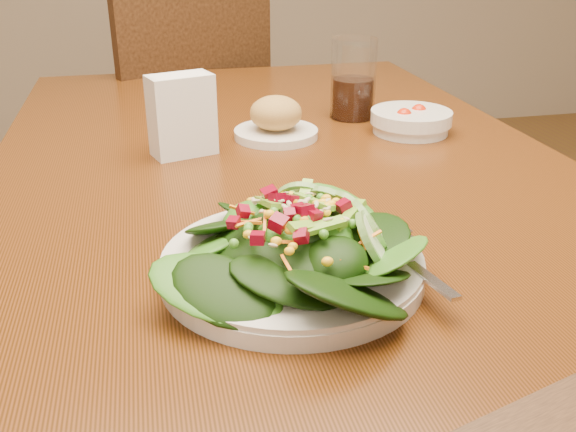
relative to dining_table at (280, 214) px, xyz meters
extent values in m
cube|color=#5C2C10|center=(0.00, 0.00, 0.08)|extent=(0.90, 1.40, 0.04)
cylinder|color=#4A2C15|center=(-0.39, 0.64, -0.29)|extent=(0.07, 0.07, 0.71)
cylinder|color=#4A2C15|center=(0.39, 0.64, -0.29)|extent=(0.07, 0.07, 0.71)
cube|color=#4A2C15|center=(-0.15, 0.91, -0.18)|extent=(0.61, 0.61, 0.04)
cylinder|color=#4A2C15|center=(-0.06, 1.17, -0.43)|extent=(0.04, 0.04, 0.45)
cylinder|color=#4A2C15|center=(-0.41, 1.01, -0.43)|extent=(0.04, 0.04, 0.45)
cylinder|color=#4A2C15|center=(0.11, 0.81, -0.43)|extent=(0.04, 0.04, 0.45)
cylinder|color=#4A2C15|center=(-0.25, 0.65, -0.43)|extent=(0.04, 0.04, 0.45)
cube|color=#4A2C15|center=(-0.06, 0.71, 0.09)|extent=(0.41, 0.21, 0.50)
cylinder|color=silver|center=(-0.07, -0.37, 0.11)|extent=(0.28, 0.28, 0.02)
ellipsoid|color=black|center=(-0.07, -0.37, 0.14)|extent=(0.19, 0.19, 0.04)
cube|color=silver|center=(0.05, -0.40, 0.12)|extent=(0.05, 0.18, 0.01)
cylinder|color=silver|center=(0.01, 0.10, 0.11)|extent=(0.15, 0.15, 0.01)
ellipsoid|color=tan|center=(0.01, 0.10, 0.15)|extent=(0.09, 0.09, 0.06)
cylinder|color=silver|center=(0.25, 0.08, 0.12)|extent=(0.14, 0.14, 0.04)
sphere|color=red|center=(0.27, 0.09, 0.13)|extent=(0.03, 0.03, 0.03)
sphere|color=red|center=(0.24, 0.07, 0.13)|extent=(0.03, 0.03, 0.03)
cylinder|color=silver|center=(0.18, 0.20, 0.18)|extent=(0.09, 0.09, 0.15)
cylinder|color=black|center=(0.18, 0.20, 0.14)|extent=(0.08, 0.08, 0.07)
cube|color=white|center=(-0.15, 0.05, 0.17)|extent=(0.11, 0.08, 0.13)
cube|color=white|center=(-0.15, 0.05, 0.18)|extent=(0.09, 0.07, 0.11)
camera|label=1|loc=(-0.20, -0.95, 0.44)|focal=40.00mm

